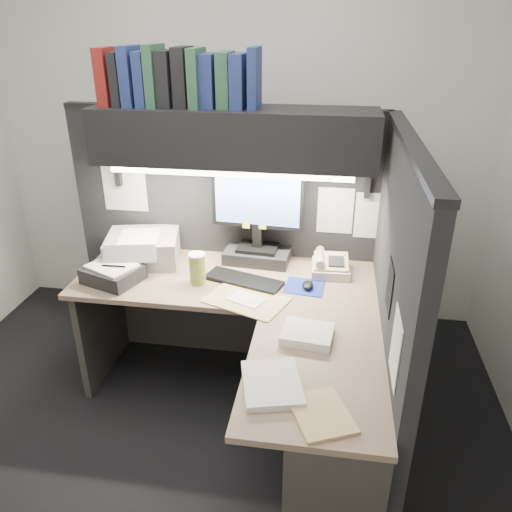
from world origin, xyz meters
name	(u,v)px	position (x,y,z in m)	size (l,w,h in m)	color
floor	(189,444)	(0.00, 0.00, 0.00)	(3.50, 3.50, 0.00)	black
wall_back	(237,135)	(0.00, 1.50, 1.35)	(3.50, 0.04, 2.70)	silver
partition_back	(227,240)	(0.03, 0.93, 0.80)	(1.90, 0.06, 1.60)	black
partition_right	(389,315)	(0.98, 0.18, 0.80)	(0.06, 1.50, 1.60)	black
desk	(268,387)	(0.43, 0.00, 0.44)	(1.70, 1.53, 0.73)	#7C684F
overhead_shelf	(234,136)	(0.12, 0.75, 1.50)	(1.55, 0.34, 0.30)	black
task_light_tube	(229,174)	(0.12, 0.61, 1.33)	(0.04, 0.04, 1.32)	white
monitor	(258,226)	(0.25, 0.80, 0.96)	(0.54, 0.27, 0.59)	black
keyboard	(244,280)	(0.21, 0.52, 0.74)	(0.44, 0.15, 0.02)	black
mousepad	(305,287)	(0.56, 0.52, 0.73)	(0.22, 0.20, 0.00)	navy
mouse	(308,285)	(0.57, 0.50, 0.75)	(0.06, 0.10, 0.04)	black
telephone	(331,266)	(0.69, 0.71, 0.77)	(0.22, 0.23, 0.09)	#C2B195
coffee_cup	(197,269)	(-0.04, 0.48, 0.81)	(0.09, 0.09, 0.17)	#A4AB44
printer	(143,248)	(-0.44, 0.70, 0.81)	(0.42, 0.36, 0.17)	#96989C
notebook_stack	(113,274)	(-0.52, 0.42, 0.77)	(0.29, 0.24, 0.09)	black
open_folder	(246,300)	(0.26, 0.32, 0.73)	(0.41, 0.27, 0.01)	tan
paper_stack_a	(307,334)	(0.60, 0.03, 0.75)	(0.23, 0.20, 0.04)	white
paper_stack_b	(272,384)	(0.48, -0.34, 0.74)	(0.23, 0.29, 0.03)	white
manila_stack	(321,414)	(0.68, -0.47, 0.74)	(0.20, 0.26, 0.01)	tan
binder_row	(178,78)	(-0.16, 0.75, 1.79)	(0.84, 0.25, 0.31)	maroon
pinned_papers	(282,229)	(0.42, 0.56, 1.05)	(1.76, 1.31, 0.51)	white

